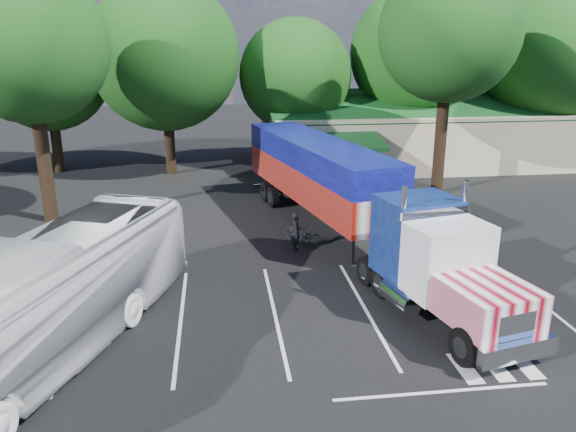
{
  "coord_description": "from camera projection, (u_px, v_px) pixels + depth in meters",
  "views": [
    {
      "loc": [
        -1.77,
        -23.33,
        9.06
      ],
      "look_at": [
        1.08,
        -1.14,
        2.0
      ],
      "focal_mm": 35.0,
      "sensor_mm": 36.0,
      "label": 1
    }
  ],
  "objects": [
    {
      "name": "ground",
      "position": [
        261.0,
        252.0,
        25.01
      ],
      "size": [
        120.0,
        120.0,
        0.0
      ],
      "primitive_type": "plane",
      "color": "black",
      "rests_on": "ground"
    },
    {
      "name": "event_hall",
      "position": [
        420.0,
        133.0,
        42.86
      ],
      "size": [
        24.2,
        14.12,
        5.55
      ],
      "color": "beige",
      "rests_on": "ground"
    },
    {
      "name": "tree_row_b",
      "position": [
        47.0,
        69.0,
        38.12
      ],
      "size": [
        8.4,
        8.4,
        11.35
      ],
      "color": "black",
      "rests_on": "ground"
    },
    {
      "name": "tree_row_c",
      "position": [
        164.0,
        55.0,
        37.31
      ],
      "size": [
        10.0,
        10.0,
        13.05
      ],
      "color": "black",
      "rests_on": "ground"
    },
    {
      "name": "tree_row_d",
      "position": [
        295.0,
        76.0,
        40.07
      ],
      "size": [
        8.0,
        8.0,
        10.6
      ],
      "color": "black",
      "rests_on": "ground"
    },
    {
      "name": "tree_row_e",
      "position": [
        416.0,
        53.0,
        41.19
      ],
      "size": [
        9.6,
        9.6,
        12.9
      ],
      "color": "black",
      "rests_on": "ground"
    },
    {
      "name": "tree_row_f",
      "position": [
        551.0,
        57.0,
        41.36
      ],
      "size": [
        10.4,
        10.4,
        13.0
      ],
      "color": "black",
      "rests_on": "ground"
    },
    {
      "name": "tree_near_left",
      "position": [
        29.0,
        45.0,
        26.76
      ],
      "size": [
        7.6,
        7.6,
        12.65
      ],
      "color": "black",
      "rests_on": "ground"
    },
    {
      "name": "tree_near_right",
      "position": [
        449.0,
        32.0,
        31.6
      ],
      "size": [
        8.0,
        8.0,
        13.5
      ],
      "color": "black",
      "rests_on": "ground"
    },
    {
      "name": "semi_truck",
      "position": [
        341.0,
        188.0,
        25.64
      ],
      "size": [
        7.41,
        21.54,
        4.51
      ],
      "rotation": [
        0.0,
        0.0,
        0.23
      ],
      "color": "black",
      "rests_on": "ground"
    },
    {
      "name": "woman",
      "position": [
        296.0,
        232.0,
        24.94
      ],
      "size": [
        0.53,
        0.71,
        1.76
      ],
      "primitive_type": "imported",
      "rotation": [
        0.0,
        0.0,
        1.4
      ],
      "color": "black",
      "rests_on": "ground"
    },
    {
      "name": "bicycle",
      "position": [
        297.0,
        233.0,
        26.03
      ],
      "size": [
        1.46,
        1.88,
        0.95
      ],
      "primitive_type": "imported",
      "rotation": [
        0.0,
        0.0,
        0.53
      ],
      "color": "black",
      "rests_on": "ground"
    },
    {
      "name": "tour_bus",
      "position": [
        39.0,
        304.0,
        16.04
      ],
      "size": [
        7.8,
        13.33,
        3.66
      ],
      "primitive_type": "imported",
      "rotation": [
        0.0,
        0.0,
        -0.39
      ],
      "color": "silver",
      "rests_on": "ground"
    },
    {
      "name": "silver_sedan",
      "position": [
        407.0,
        164.0,
        39.43
      ],
      "size": [
        4.52,
        2.07,
        1.44
      ],
      "primitive_type": "imported",
      "rotation": [
        0.0,
        0.0,
        1.44
      ],
      "color": "#A7ABAF",
      "rests_on": "ground"
    }
  ]
}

